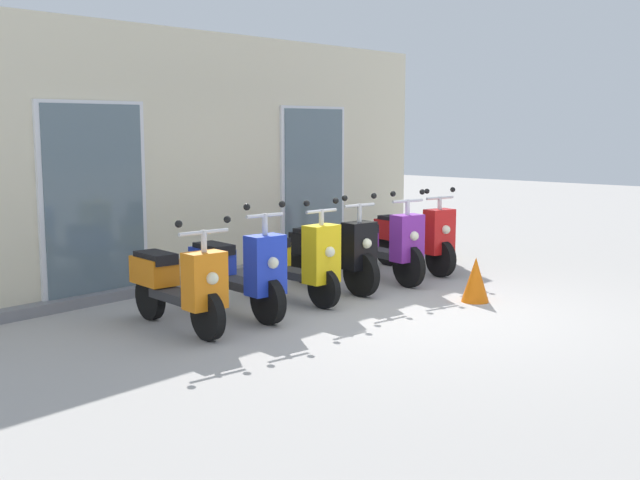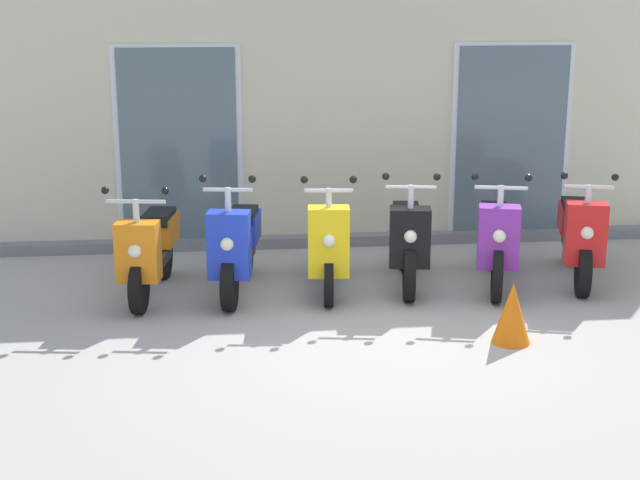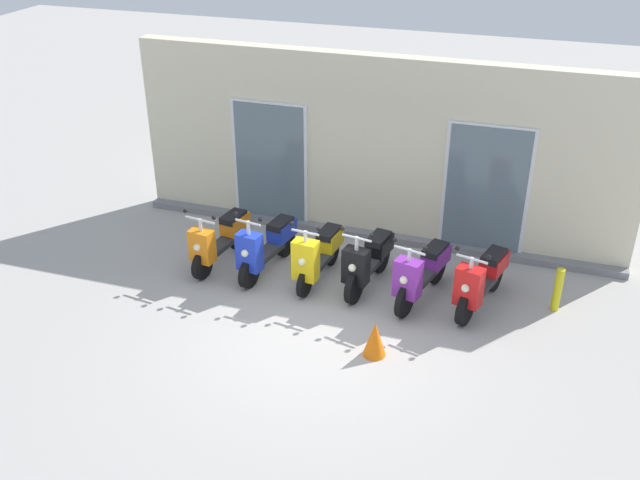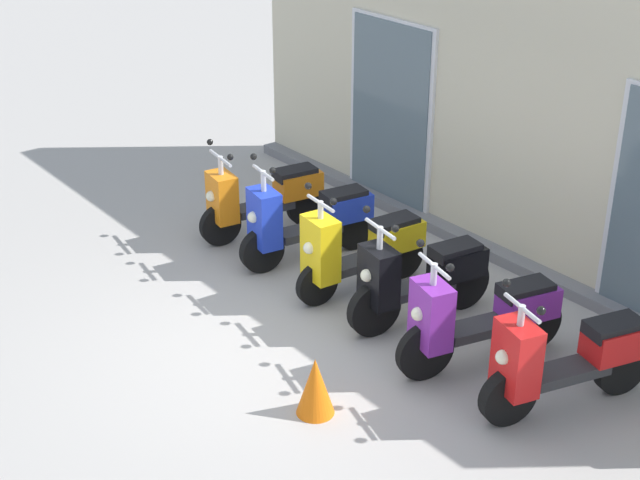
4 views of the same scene
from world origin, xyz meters
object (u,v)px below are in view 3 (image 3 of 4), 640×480
at_px(scooter_red, 481,280).
at_px(traffic_cone, 375,339).
at_px(curb_bollard, 558,290).
at_px(scooter_purple, 422,272).
at_px(scooter_blue, 266,246).
at_px(scooter_black, 368,260).
at_px(scooter_orange, 220,238).
at_px(scooter_yellow, 318,253).

bearing_deg(scooter_red, traffic_cone, -126.21).
bearing_deg(curb_bollard, traffic_cone, -140.29).
relative_size(scooter_purple, curb_bollard, 2.34).
bearing_deg(scooter_blue, scooter_red, 0.40).
relative_size(scooter_blue, traffic_cone, 3.11).
relative_size(scooter_purple, scooter_red, 1.04).
xyz_separation_m(scooter_blue, scooter_red, (3.43, 0.02, -0.00)).
distance_m(scooter_black, scooter_purple, 0.87).
distance_m(scooter_orange, traffic_cone, 3.46).
bearing_deg(scooter_yellow, scooter_orange, 179.54).
bearing_deg(scooter_red, scooter_purple, -175.87).
distance_m(scooter_blue, curb_bollard, 4.54).
bearing_deg(scooter_orange, scooter_yellow, -0.46).
distance_m(scooter_yellow, scooter_red, 2.55).
xyz_separation_m(scooter_yellow, scooter_black, (0.80, 0.08, -0.02)).
xyz_separation_m(scooter_orange, scooter_purple, (3.37, -0.04, 0.01)).
relative_size(scooter_orange, traffic_cone, 3.02).
relative_size(scooter_blue, scooter_black, 1.03).
relative_size(scooter_orange, scooter_black, 0.99).
height_order(scooter_orange, curb_bollard, scooter_orange).
xyz_separation_m(scooter_yellow, traffic_cone, (1.35, -1.61, -0.23)).
xyz_separation_m(scooter_orange, scooter_yellow, (1.70, -0.01, 0.02)).
distance_m(scooter_purple, curb_bollard, 2.01).
bearing_deg(scooter_black, scooter_blue, -177.90).
height_order(scooter_blue, scooter_yellow, scooter_blue).
bearing_deg(scooter_purple, scooter_black, 173.36).
distance_m(scooter_black, traffic_cone, 1.78).
bearing_deg(scooter_orange, scooter_blue, 0.01).
relative_size(scooter_black, traffic_cone, 3.04).
bearing_deg(curb_bollard, scooter_red, -166.19).
bearing_deg(scooter_orange, scooter_black, 1.41).
height_order(scooter_orange, scooter_red, scooter_red).
bearing_deg(scooter_yellow, scooter_red, 0.85).
xyz_separation_m(scooter_black, traffic_cone, (0.54, -1.68, -0.21)).
bearing_deg(scooter_blue, traffic_cone, -36.05).
bearing_deg(scooter_yellow, curb_bollard, 4.83).
height_order(scooter_purple, scooter_red, scooter_purple).
distance_m(scooter_blue, scooter_purple, 2.55).
height_order(scooter_blue, scooter_purple, scooter_blue).
xyz_separation_m(scooter_orange, scooter_blue, (0.82, 0.00, 0.00)).
bearing_deg(traffic_cone, scooter_orange, 152.02).
bearing_deg(scooter_yellow, traffic_cone, -50.03).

